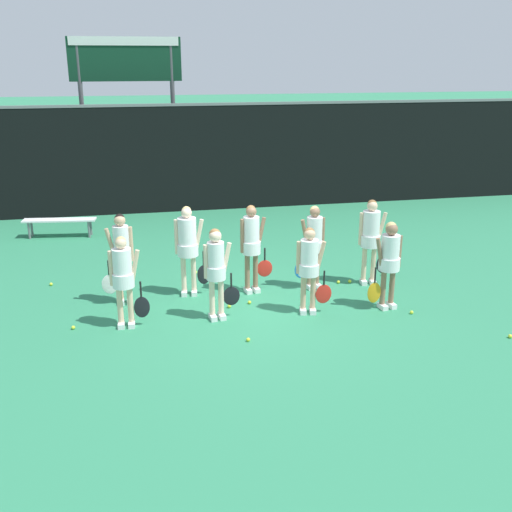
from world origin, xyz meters
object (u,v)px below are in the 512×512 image
object	(u,v)px
scoreboard	(126,76)
player_6	(252,242)
player_7	(314,240)
player_5	(188,243)
bench_courtside	(59,222)
player_0	(123,275)
tennis_ball_10	(196,272)
tennis_ball_2	(125,277)
player_1	(216,267)
tennis_ball_5	(51,284)
tennis_ball_9	(229,306)
player_3	(389,258)
tennis_ball_8	(510,336)
player_2	(309,264)
tennis_ball_4	(412,312)
tennis_ball_11	(350,281)
tennis_ball_6	(383,274)
tennis_ball_3	(338,282)
tennis_ball_7	(73,327)
tennis_ball_0	(249,302)
player_4	(122,252)
player_8	(371,235)
tennis_ball_1	(248,340)

from	to	relation	value
scoreboard	player_6	size ratio (longest dim) A/B	2.87
player_7	player_5	bearing A→B (deg)	169.11
bench_courtside	player_0	bearing A→B (deg)	-66.90
player_6	tennis_ball_10	size ratio (longest dim) A/B	25.63
scoreboard	tennis_ball_2	world-z (taller)	scoreboard
player_1	tennis_ball_10	bearing A→B (deg)	86.17
tennis_ball_5	tennis_ball_9	bearing A→B (deg)	-29.10
player_3	player_6	xyz separation A→B (m)	(-2.32, 1.32, 0.06)
tennis_ball_8	player_2	bearing A→B (deg)	150.19
tennis_ball_4	tennis_ball_11	distance (m)	1.85
tennis_ball_6	tennis_ball_11	distance (m)	0.90
player_0	player_7	xyz separation A→B (m)	(3.74, 1.12, 0.05)
player_1	player_6	size ratio (longest dim) A/B	0.94
tennis_ball_3	tennis_ball_4	xyz separation A→B (m)	(0.80, -1.78, -0.00)
tennis_ball_7	tennis_ball_8	size ratio (longest dim) A/B	0.99
player_1	tennis_ball_5	size ratio (longest dim) A/B	25.57
tennis_ball_5	tennis_ball_10	size ratio (longest dim) A/B	0.95
player_2	tennis_ball_3	bearing A→B (deg)	61.18
player_5	tennis_ball_11	bearing A→B (deg)	5.47
player_1	tennis_ball_0	world-z (taller)	player_1
tennis_ball_11	bench_courtside	bearing A→B (deg)	142.48
tennis_ball_3	tennis_ball_10	world-z (taller)	tennis_ball_10
player_4	tennis_ball_3	bearing A→B (deg)	0.83
tennis_ball_7	tennis_ball_3	bearing A→B (deg)	12.61
player_8	tennis_ball_9	size ratio (longest dim) A/B	25.85
tennis_ball_1	tennis_ball_7	bearing A→B (deg)	159.37
player_7	tennis_ball_0	xyz separation A→B (m)	(-1.44, -0.58, -0.98)
player_5	scoreboard	bearing A→B (deg)	102.73
player_3	player_1	bearing A→B (deg)	169.59
tennis_ball_1	tennis_ball_2	size ratio (longest dim) A/B	1.02
player_0	tennis_ball_6	bearing A→B (deg)	18.70
scoreboard	player_3	bearing A→B (deg)	-65.54
player_6	tennis_ball_6	world-z (taller)	player_6
player_0	player_8	world-z (taller)	player_8
tennis_ball_3	tennis_ball_10	bearing A→B (deg)	157.12
tennis_ball_4	tennis_ball_7	distance (m)	6.09
player_4	tennis_ball_11	bearing A→B (deg)	0.52
player_0	player_8	bearing A→B (deg)	16.02
tennis_ball_11	tennis_ball_6	bearing A→B (deg)	17.96
player_3	tennis_ball_4	distance (m)	1.09
player_8	tennis_ball_10	world-z (taller)	player_8
player_3	player_7	world-z (taller)	player_7
tennis_ball_7	tennis_ball_4	bearing A→B (deg)	-5.66
scoreboard	tennis_ball_6	size ratio (longest dim) A/B	73.74
player_0	tennis_ball_10	xyz separation A→B (m)	(1.48, 2.44, -0.92)
player_7	tennis_ball_2	world-z (taller)	player_7
player_5	tennis_ball_7	size ratio (longest dim) A/B	27.30
tennis_ball_8	tennis_ball_10	bearing A→B (deg)	138.68
player_4	tennis_ball_1	xyz separation A→B (m)	(2.00, -2.12, -1.00)
tennis_ball_1	tennis_ball_3	world-z (taller)	same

